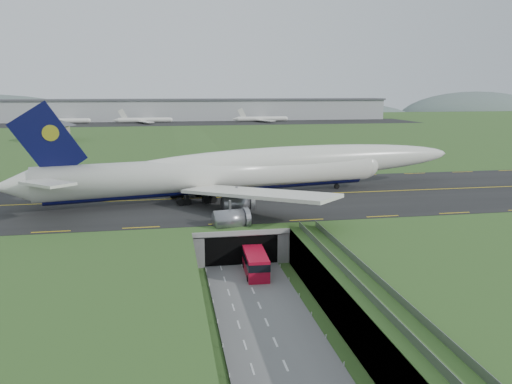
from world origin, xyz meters
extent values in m
plane|color=#314F1F|center=(0.00, 0.00, 0.00)|extent=(900.00, 900.00, 0.00)
cube|color=gray|center=(0.00, 0.00, 3.00)|extent=(800.00, 800.00, 6.00)
cube|color=slate|center=(0.00, -7.50, 0.10)|extent=(12.00, 75.00, 0.20)
cube|color=black|center=(0.00, 33.00, 6.09)|extent=(800.00, 44.00, 0.18)
cube|color=gray|center=(0.00, 19.00, 5.50)|extent=(16.00, 22.00, 1.00)
cube|color=gray|center=(-7.00, 19.00, 3.00)|extent=(2.00, 22.00, 6.00)
cube|color=gray|center=(7.00, 19.00, 3.00)|extent=(2.00, 22.00, 6.00)
cube|color=black|center=(0.00, 14.00, 2.50)|extent=(12.00, 12.00, 5.00)
cube|color=#A8A8A3|center=(0.00, 7.95, 5.60)|extent=(17.00, 0.50, 0.80)
cube|color=#A8A8A3|center=(11.00, -18.50, 5.80)|extent=(3.00, 53.00, 0.50)
cube|color=gray|center=(9.60, -18.50, 6.55)|extent=(0.06, 53.00, 1.00)
cube|color=gray|center=(12.40, -18.50, 6.55)|extent=(0.06, 53.00, 1.00)
cylinder|color=#A8A8A3|center=(11.00, -28.00, 2.80)|extent=(0.90, 0.90, 5.60)
cylinder|color=#A8A8A3|center=(11.00, -16.00, 2.80)|extent=(0.90, 0.90, 5.60)
cylinder|color=#A8A8A3|center=(11.00, -4.00, 2.80)|extent=(0.90, 0.90, 5.60)
cylinder|color=silver|center=(-1.39, 31.95, 11.36)|extent=(70.39, 20.00, 6.63)
sphere|color=silver|center=(33.17, 38.70, 11.36)|extent=(7.62, 7.62, 6.50)
cone|color=silver|center=(-39.00, 24.61, 11.36)|extent=(8.32, 7.57, 6.30)
ellipsoid|color=silver|center=(17.27, 35.60, 12.85)|extent=(78.66, 21.11, 6.96)
ellipsoid|color=black|center=(32.16, 38.50, 12.19)|extent=(5.11, 3.74, 2.32)
cylinder|color=#080A33|center=(-1.39, 31.95, 8.77)|extent=(66.20, 15.55, 2.78)
cube|color=silver|center=(-2.53, 48.62, 10.32)|extent=(16.94, 31.71, 2.79)
cube|color=silver|center=(-34.39, 33.43, 12.91)|extent=(7.78, 12.27, 1.06)
cube|color=silver|center=(3.82, 16.09, 10.32)|extent=(25.85, 28.17, 2.79)
cube|color=silver|center=(-31.41, 18.18, 12.91)|extent=(10.80, 11.79, 1.06)
cube|color=#080A33|center=(-32.39, 25.90, 19.13)|extent=(13.05, 3.13, 14.66)
cylinder|color=gold|center=(-31.89, 26.00, 20.68)|extent=(2.99, 1.27, 2.90)
cylinder|color=slate|center=(-2.54, 41.76, 7.11)|extent=(5.94, 4.39, 3.42)
cylinder|color=slate|center=(-9.42, 51.49, 7.11)|extent=(5.94, 4.39, 3.42)
cylinder|color=slate|center=(1.23, 22.44, 7.11)|extent=(5.94, 4.39, 3.42)
cylinder|color=slate|center=(-1.49, 10.83, 7.11)|extent=(5.94, 4.39, 3.42)
cylinder|color=black|center=(26.26, 37.35, 6.75)|extent=(1.22, 0.73, 1.14)
cube|color=black|center=(-5.96, 31.06, 6.91)|extent=(7.49, 8.31, 1.45)
cube|color=#B30B26|center=(1.51, 3.41, 1.92)|extent=(3.54, 8.71, 3.44)
cube|color=black|center=(1.51, 3.41, 2.60)|extent=(3.61, 8.82, 1.15)
cube|color=black|center=(1.51, 3.41, 0.49)|extent=(3.29, 8.13, 0.57)
cylinder|color=black|center=(-0.09, 0.61, 0.63)|extent=(0.44, 1.05, 1.03)
cylinder|color=black|center=(0.14, 6.33, 0.63)|extent=(0.44, 1.05, 1.03)
cylinder|color=black|center=(2.89, 0.49, 0.63)|extent=(0.44, 1.05, 1.03)
cylinder|color=black|center=(3.11, 6.22, 0.63)|extent=(0.44, 1.05, 1.03)
cube|color=tan|center=(-59.94, 162.06, 9.43)|extent=(15.17, 15.17, 6.86)
cone|color=#4C4C51|center=(-59.94, 162.06, 14.58)|extent=(22.26, 22.26, 3.43)
cube|color=#B2B2B2|center=(0.00, 300.00, 13.50)|extent=(300.00, 22.00, 15.00)
cube|color=#4C4C51|center=(0.00, 300.00, 21.00)|extent=(302.00, 24.00, 1.20)
cube|color=black|center=(0.00, 270.00, 6.14)|extent=(320.00, 50.00, 0.08)
cylinder|color=silver|center=(-78.89, 275.00, 8.18)|extent=(34.00, 3.20, 3.20)
cylinder|color=silver|center=(-25.88, 275.00, 8.18)|extent=(34.00, 3.20, 3.20)
cylinder|color=silver|center=(53.93, 275.00, 8.18)|extent=(34.00, 3.20, 3.20)
ellipsoid|color=#4F5F5A|center=(120.00, 430.00, -4.00)|extent=(260.00, 91.00, 44.00)
ellipsoid|color=#4F5F5A|center=(320.00, 430.00, -4.00)|extent=(180.00, 63.00, 60.00)
camera|label=1|loc=(-11.25, -68.76, 28.35)|focal=35.00mm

